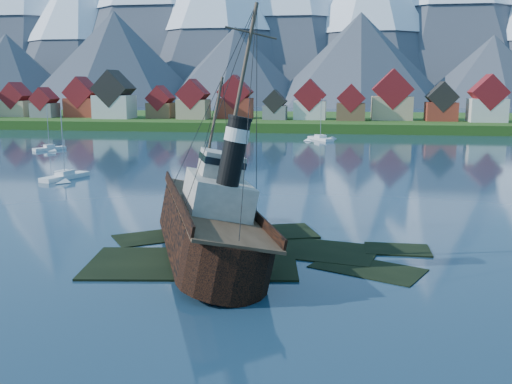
# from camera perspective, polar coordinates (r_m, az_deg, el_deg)

# --- Properties ---
(ground) EXTENTS (1400.00, 1400.00, 0.00)m
(ground) POSITION_cam_1_polar(r_m,az_deg,el_deg) (51.39, -2.53, -6.69)
(ground) COLOR #182F43
(ground) RESTS_ON ground
(shoal) EXTENTS (31.71, 21.24, 1.14)m
(shoal) POSITION_cam_1_polar(r_m,az_deg,el_deg) (53.22, -0.19, -6.45)
(shoal) COLOR black
(shoal) RESTS_ON ground
(shore_bank) EXTENTS (600.00, 80.00, 3.20)m
(shore_bank) POSITION_cam_1_polar(r_m,az_deg,el_deg) (218.82, 6.17, 6.71)
(shore_bank) COLOR #1E4112
(shore_bank) RESTS_ON ground
(seawall) EXTENTS (600.00, 2.50, 2.00)m
(seawall) POSITION_cam_1_polar(r_m,az_deg,el_deg) (180.98, 5.62, 5.88)
(seawall) COLOR #3F3D38
(seawall) RESTS_ON ground
(town) EXTENTS (250.96, 16.69, 17.30)m
(town) POSITION_cam_1_polar(r_m,az_deg,el_deg) (204.86, -3.42, 9.00)
(town) COLOR maroon
(town) RESTS_ON ground
(tugboat_wreck) EXTENTS (6.94, 29.90, 23.70)m
(tugboat_wreck) POSITION_cam_1_polar(r_m,az_deg,el_deg) (53.61, -4.94, -2.68)
(tugboat_wreck) COLOR black
(tugboat_wreck) RESTS_ON ground
(sailboat_b) EXTENTS (5.79, 7.39, 11.03)m
(sailboat_b) POSITION_cam_1_polar(r_m,az_deg,el_deg) (142.77, -19.96, 4.07)
(sailboat_b) COLOR silver
(sailboat_b) RESTS_ON ground
(sailboat_e) EXTENTS (7.57, 10.09, 11.91)m
(sailboat_e) POSITION_cam_1_polar(r_m,az_deg,el_deg) (159.29, 6.46, 5.28)
(sailboat_e) COLOR silver
(sailboat_e) RESTS_ON ground
(sailboat_f) EXTENTS (5.00, 9.34, 11.85)m
(sailboat_f) POSITION_cam_1_polar(r_m,az_deg,el_deg) (98.63, -18.57, 1.40)
(sailboat_f) COLOR silver
(sailboat_f) RESTS_ON ground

